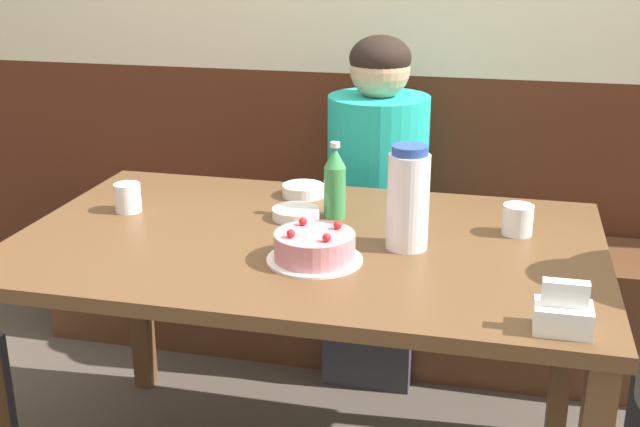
{
  "coord_description": "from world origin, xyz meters",
  "views": [
    {
      "loc": [
        0.47,
        -1.84,
        1.49
      ],
      "look_at": [
        0.02,
        0.05,
        0.81
      ],
      "focal_mm": 45.0,
      "sensor_mm": 36.0,
      "label": 1
    }
  ],
  "objects_px": {
    "bench_seat": "(363,293)",
    "soju_bottle": "(335,182)",
    "water_pitcher": "(408,199)",
    "person_pale_blue_shirt": "(376,217)",
    "glass_tumbler_short": "(518,220)",
    "glass_water_tall": "(128,198)",
    "bowl_soup_white": "(303,190)",
    "bowl_rice_small": "(296,213)",
    "napkin_holder": "(563,313)",
    "birthday_cake": "(315,247)"
  },
  "relations": [
    {
      "from": "napkin_holder",
      "to": "glass_tumbler_short",
      "type": "xyz_separation_m",
      "value": [
        -0.09,
        0.53,
        0.0
      ]
    },
    {
      "from": "bench_seat",
      "to": "bowl_rice_small",
      "type": "height_order",
      "value": "bowl_rice_small"
    },
    {
      "from": "bench_seat",
      "to": "bowl_rice_small",
      "type": "distance_m",
      "value": 0.88
    },
    {
      "from": "glass_water_tall",
      "to": "glass_tumbler_short",
      "type": "xyz_separation_m",
      "value": [
        1.05,
        0.07,
        -0.0
      ]
    },
    {
      "from": "soju_bottle",
      "to": "birthday_cake",
      "type": "bearing_deg",
      "value": -86.17
    },
    {
      "from": "bowl_soup_white",
      "to": "bowl_rice_small",
      "type": "distance_m",
      "value": 0.2
    },
    {
      "from": "person_pale_blue_shirt",
      "to": "glass_water_tall",
      "type": "bearing_deg",
      "value": -43.31
    },
    {
      "from": "birthday_cake",
      "to": "bowl_soup_white",
      "type": "height_order",
      "value": "birthday_cake"
    },
    {
      "from": "bowl_rice_small",
      "to": "glass_tumbler_short",
      "type": "bearing_deg",
      "value": 1.46
    },
    {
      "from": "water_pitcher",
      "to": "napkin_holder",
      "type": "height_order",
      "value": "water_pitcher"
    },
    {
      "from": "bench_seat",
      "to": "birthday_cake",
      "type": "height_order",
      "value": "birthday_cake"
    },
    {
      "from": "soju_bottle",
      "to": "bowl_soup_white",
      "type": "bearing_deg",
      "value": 129.38
    },
    {
      "from": "water_pitcher",
      "to": "bowl_rice_small",
      "type": "bearing_deg",
      "value": 155.9
    },
    {
      "from": "birthday_cake",
      "to": "bowl_rice_small",
      "type": "distance_m",
      "value": 0.3
    },
    {
      "from": "bowl_rice_small",
      "to": "glass_tumbler_short",
      "type": "distance_m",
      "value": 0.58
    },
    {
      "from": "napkin_holder",
      "to": "bowl_soup_white",
      "type": "bearing_deg",
      "value": 134.77
    },
    {
      "from": "bowl_rice_small",
      "to": "soju_bottle",
      "type": "bearing_deg",
      "value": 20.26
    },
    {
      "from": "water_pitcher",
      "to": "bowl_soup_white",
      "type": "distance_m",
      "value": 0.5
    },
    {
      "from": "birthday_cake",
      "to": "glass_water_tall",
      "type": "relative_size",
      "value": 2.86
    },
    {
      "from": "bench_seat",
      "to": "person_pale_blue_shirt",
      "type": "xyz_separation_m",
      "value": [
        0.06,
        -0.11,
        0.34
      ]
    },
    {
      "from": "napkin_holder",
      "to": "water_pitcher",
      "type": "bearing_deg",
      "value": 133.57
    },
    {
      "from": "bench_seat",
      "to": "soju_bottle",
      "type": "distance_m",
      "value": 0.91
    },
    {
      "from": "water_pitcher",
      "to": "napkin_holder",
      "type": "xyz_separation_m",
      "value": [
        0.35,
        -0.37,
        -0.09
      ]
    },
    {
      "from": "bench_seat",
      "to": "water_pitcher",
      "type": "xyz_separation_m",
      "value": [
        0.25,
        -0.84,
        0.65
      ]
    },
    {
      "from": "bowl_rice_small",
      "to": "glass_water_tall",
      "type": "xyz_separation_m",
      "value": [
        -0.47,
        -0.05,
        0.03
      ]
    },
    {
      "from": "glass_water_tall",
      "to": "bowl_rice_small",
      "type": "bearing_deg",
      "value": 6.31
    },
    {
      "from": "glass_water_tall",
      "to": "birthday_cake",
      "type": "bearing_deg",
      "value": -21.1
    },
    {
      "from": "water_pitcher",
      "to": "glass_tumbler_short",
      "type": "distance_m",
      "value": 0.32
    },
    {
      "from": "person_pale_blue_shirt",
      "to": "bench_seat",
      "type": "bearing_deg",
      "value": -151.73
    },
    {
      "from": "bench_seat",
      "to": "glass_water_tall",
      "type": "distance_m",
      "value": 1.08
    },
    {
      "from": "birthday_cake",
      "to": "bowl_rice_small",
      "type": "height_order",
      "value": "birthday_cake"
    },
    {
      "from": "glass_water_tall",
      "to": "glass_tumbler_short",
      "type": "bearing_deg",
      "value": 3.62
    },
    {
      "from": "bowl_rice_small",
      "to": "person_pale_blue_shirt",
      "type": "xyz_separation_m",
      "value": [
        0.13,
        0.58,
        -0.2
      ]
    },
    {
      "from": "bowl_soup_white",
      "to": "glass_water_tall",
      "type": "distance_m",
      "value": 0.5
    },
    {
      "from": "bowl_soup_white",
      "to": "water_pitcher",
      "type": "bearing_deg",
      "value": -43.97
    },
    {
      "from": "birthday_cake",
      "to": "water_pitcher",
      "type": "xyz_separation_m",
      "value": [
        0.2,
        0.14,
        0.09
      ]
    },
    {
      "from": "glass_tumbler_short",
      "to": "glass_water_tall",
      "type": "bearing_deg",
      "value": -176.38
    },
    {
      "from": "bench_seat",
      "to": "glass_water_tall",
      "type": "xyz_separation_m",
      "value": [
        -0.53,
        -0.75,
        0.57
      ]
    },
    {
      "from": "napkin_holder",
      "to": "person_pale_blue_shirt",
      "type": "bearing_deg",
      "value": 116.51
    },
    {
      "from": "birthday_cake",
      "to": "glass_tumbler_short",
      "type": "distance_m",
      "value": 0.55
    },
    {
      "from": "bowl_soup_white",
      "to": "person_pale_blue_shirt",
      "type": "xyz_separation_m",
      "value": [
        0.16,
        0.38,
        -0.2
      ]
    },
    {
      "from": "bench_seat",
      "to": "napkin_holder",
      "type": "distance_m",
      "value": 1.46
    },
    {
      "from": "napkin_holder",
      "to": "glass_tumbler_short",
      "type": "relative_size",
      "value": 1.41
    },
    {
      "from": "birthday_cake",
      "to": "water_pitcher",
      "type": "height_order",
      "value": "water_pitcher"
    },
    {
      "from": "soju_bottle",
      "to": "bowl_rice_small",
      "type": "distance_m",
      "value": 0.14
    },
    {
      "from": "bench_seat",
      "to": "person_pale_blue_shirt",
      "type": "distance_m",
      "value": 0.37
    },
    {
      "from": "bowl_soup_white",
      "to": "bowl_rice_small",
      "type": "height_order",
      "value": "bowl_soup_white"
    },
    {
      "from": "water_pitcher",
      "to": "person_pale_blue_shirt",
      "type": "height_order",
      "value": "person_pale_blue_shirt"
    },
    {
      "from": "birthday_cake",
      "to": "bench_seat",
      "type": "bearing_deg",
      "value": 93.22
    },
    {
      "from": "bench_seat",
      "to": "napkin_holder",
      "type": "bearing_deg",
      "value": -63.32
    }
  ]
}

